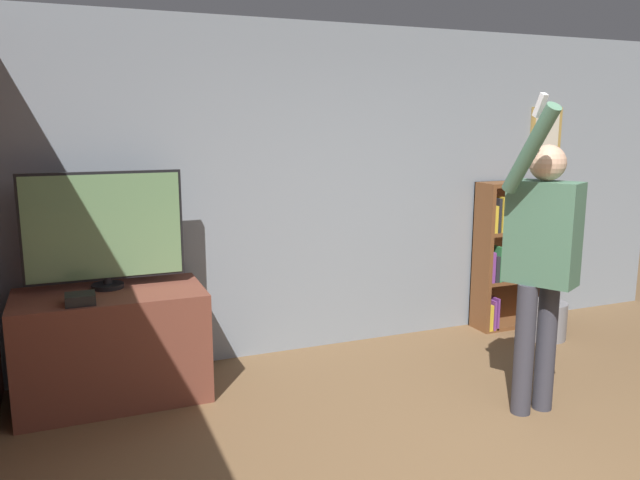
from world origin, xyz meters
TOP-DOWN VIEW (x-y plane):
  - wall_back at (0.01, 2.79)m, footprint 7.18×0.09m
  - tv_ledge at (-1.85, 2.35)m, footprint 1.26×0.70m
  - television at (-1.85, 2.46)m, footprint 1.07×0.22m
  - game_console at (-2.03, 2.12)m, footprint 0.18×0.17m
  - bookshelf at (1.71, 2.61)m, footprint 0.74×0.28m
  - person at (0.74, 1.07)m, footprint 0.58×0.58m
  - waste_bin at (1.83, 2.18)m, footprint 0.36×0.36m

SIDE VIEW (x-z plane):
  - waste_bin at x=1.83m, z-range 0.00..0.33m
  - tv_ledge at x=-1.85m, z-range 0.00..0.77m
  - bookshelf at x=1.71m, z-range 0.00..1.38m
  - game_console at x=-2.03m, z-range 0.77..0.83m
  - person at x=0.74m, z-range 0.05..2.13m
  - television at x=-1.85m, z-range 0.78..1.60m
  - wall_back at x=0.01m, z-range 0.00..2.70m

